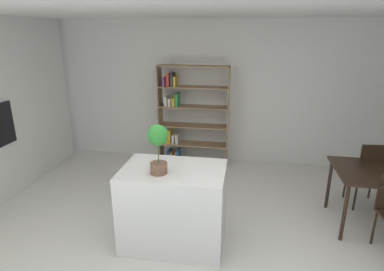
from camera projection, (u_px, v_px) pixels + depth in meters
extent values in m
plane|color=silver|center=(194.00, 262.00, 3.40)|extent=(10.10, 10.10, 0.00)
cube|color=white|center=(220.00, 93.00, 5.82)|extent=(7.33, 0.06, 2.59)
cube|color=white|center=(174.00, 206.00, 3.60)|extent=(1.14, 0.76, 0.93)
cylinder|color=brown|center=(159.00, 168.00, 3.33)|extent=(0.18, 0.18, 0.12)
cylinder|color=#476633|center=(158.00, 153.00, 3.28)|extent=(0.01, 0.01, 0.22)
sphere|color=#308833|center=(158.00, 135.00, 3.22)|extent=(0.22, 0.22, 0.22)
cube|color=#997551|center=(160.00, 115.00, 5.82)|extent=(0.02, 0.32, 1.82)
cube|color=#997551|center=(228.00, 118.00, 5.62)|extent=(0.02, 0.32, 1.82)
cube|color=#997551|center=(194.00, 66.00, 5.45)|extent=(1.27, 0.32, 0.02)
cube|color=#997551|center=(193.00, 162.00, 6.00)|extent=(1.27, 0.32, 0.02)
cube|color=#997551|center=(193.00, 144.00, 5.89)|extent=(1.22, 0.32, 0.02)
cube|color=#997551|center=(194.00, 126.00, 5.78)|extent=(1.22, 0.32, 0.02)
cube|color=#997551|center=(194.00, 107.00, 5.67)|extent=(1.22, 0.32, 0.02)
cube|color=#997551|center=(194.00, 87.00, 5.56)|extent=(1.22, 0.32, 0.02)
cube|color=#2D6BAD|center=(169.00, 155.00, 6.04)|extent=(0.05, 0.26, 0.20)
cube|color=orange|center=(173.00, 156.00, 6.04)|extent=(0.04, 0.26, 0.18)
cube|color=silver|center=(176.00, 156.00, 6.03)|extent=(0.04, 0.26, 0.16)
cube|color=#2D6BAD|center=(179.00, 155.00, 6.01)|extent=(0.03, 0.26, 0.22)
cube|color=gold|center=(168.00, 138.00, 5.94)|extent=(0.05, 0.26, 0.15)
cube|color=gold|center=(171.00, 136.00, 5.91)|extent=(0.04, 0.26, 0.26)
cube|color=silver|center=(174.00, 138.00, 5.92)|extent=(0.04, 0.26, 0.17)
cube|color=silver|center=(178.00, 138.00, 5.91)|extent=(0.05, 0.26, 0.17)
cube|color=silver|center=(167.00, 100.00, 5.72)|extent=(0.05, 0.26, 0.18)
cube|color=silver|center=(171.00, 101.00, 5.71)|extent=(0.05, 0.26, 0.14)
cube|color=gold|center=(174.00, 101.00, 5.70)|extent=(0.05, 0.26, 0.16)
cube|color=#338E4C|center=(178.00, 99.00, 5.68)|extent=(0.05, 0.26, 0.22)
cube|color=#8E4793|center=(165.00, 81.00, 5.61)|extent=(0.04, 0.26, 0.16)
cube|color=red|center=(169.00, 80.00, 5.59)|extent=(0.05, 0.26, 0.21)
cube|color=#38383D|center=(173.00, 79.00, 5.58)|extent=(0.04, 0.26, 0.23)
cube|color=gold|center=(176.00, 81.00, 5.58)|extent=(0.04, 0.26, 0.18)
cylinder|color=black|center=(344.00, 213.00, 3.65)|extent=(0.04, 0.04, 0.73)
cylinder|color=black|center=(329.00, 184.00, 4.35)|extent=(0.04, 0.04, 0.73)
cube|color=black|center=(366.00, 174.00, 4.41)|extent=(0.46, 0.46, 0.03)
cube|color=black|center=(376.00, 163.00, 4.14)|extent=(0.42, 0.07, 0.49)
cylinder|color=black|center=(371.00, 184.00, 4.64)|extent=(0.03, 0.03, 0.45)
cylinder|color=black|center=(345.00, 183.00, 4.67)|extent=(0.03, 0.03, 0.45)
cylinder|color=black|center=(383.00, 197.00, 4.30)|extent=(0.03, 0.03, 0.45)
cylinder|color=black|center=(355.00, 196.00, 4.32)|extent=(0.03, 0.03, 0.45)
cylinder|color=black|center=(374.00, 227.00, 3.62)|extent=(0.03, 0.03, 0.44)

